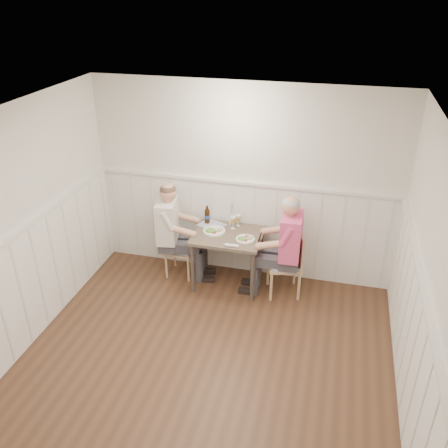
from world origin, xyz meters
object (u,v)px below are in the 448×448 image
object	(u,v)px
chair_left	(177,246)
grass_vase	(230,214)
diner_cream	(172,239)
beer_bottle	(207,216)
man_in_pink	(286,255)
chair_right	(289,261)
dining_table	(228,241)

from	to	relation	value
chair_left	grass_vase	xyz separation A→B (m)	(0.69, 0.20, 0.48)
diner_cream	beer_bottle	world-z (taller)	diner_cream
diner_cream	beer_bottle	xyz separation A→B (m)	(0.43, 0.24, 0.28)
man_in_pink	diner_cream	distance (m)	1.53
chair_right	beer_bottle	xyz separation A→B (m)	(-1.14, 0.24, 0.39)
grass_vase	chair_right	bearing A→B (deg)	-18.42
chair_right	beer_bottle	bearing A→B (deg)	168.16
chair_left	man_in_pink	world-z (taller)	man_in_pink
diner_cream	beer_bottle	size ratio (longest dim) A/B	5.52
chair_right	grass_vase	bearing A→B (deg)	161.58
chair_right	chair_left	distance (m)	1.52
dining_table	chair_right	bearing A→B (deg)	-0.16
chair_right	grass_vase	size ratio (longest dim) A/B	2.56
diner_cream	chair_left	bearing A→B (deg)	62.93
dining_table	grass_vase	world-z (taller)	grass_vase
chair_left	grass_vase	bearing A→B (deg)	15.95
chair_left	man_in_pink	distance (m)	1.51
chair_right	diner_cream	bearing A→B (deg)	-179.94
dining_table	grass_vase	distance (m)	0.38
chair_left	man_in_pink	size ratio (longest dim) A/B	0.56
beer_bottle	grass_vase	bearing A→B (deg)	7.18
man_in_pink	chair_right	bearing A→B (deg)	59.07
diner_cream	beer_bottle	bearing A→B (deg)	29.35
grass_vase	beer_bottle	bearing A→B (deg)	-172.82
dining_table	chair_left	distance (m)	0.76
diner_cream	dining_table	bearing A→B (deg)	0.29
beer_bottle	dining_table	bearing A→B (deg)	-34.67
dining_table	chair_left	xyz separation A→B (m)	(-0.73, 0.08, -0.22)
chair_right	chair_left	world-z (taller)	chair_right
chair_left	grass_vase	world-z (taller)	grass_vase
chair_right	dining_table	bearing A→B (deg)	179.84
diner_cream	grass_vase	world-z (taller)	diner_cream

